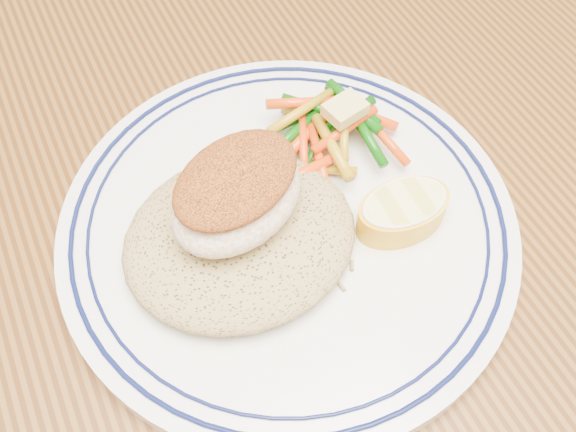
% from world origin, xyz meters
% --- Properties ---
extents(dining_table, '(1.50, 0.90, 0.75)m').
position_xyz_m(dining_table, '(0.00, 0.00, 0.65)').
color(dining_table, '#45260D').
rests_on(dining_table, ground).
extents(plate, '(0.29, 0.29, 0.02)m').
position_xyz_m(plate, '(-0.00, 0.02, 0.76)').
color(plate, white).
rests_on(plate, dining_table).
extents(rice_pilaf, '(0.14, 0.13, 0.03)m').
position_xyz_m(rice_pilaf, '(-0.03, 0.02, 0.78)').
color(rice_pilaf, olive).
rests_on(rice_pilaf, plate).
extents(fish_fillet, '(0.10, 0.09, 0.04)m').
position_xyz_m(fish_fillet, '(-0.03, 0.03, 0.81)').
color(fish_fillet, white).
rests_on(fish_fillet, rice_pilaf).
extents(vegetable_pile, '(0.10, 0.09, 0.03)m').
position_xyz_m(vegetable_pile, '(0.05, 0.07, 0.78)').
color(vegetable_pile, '#DE400B').
rests_on(vegetable_pile, plate).
extents(butter_pat, '(0.03, 0.02, 0.01)m').
position_xyz_m(butter_pat, '(0.06, 0.07, 0.80)').
color(butter_pat, '#DAC26A').
rests_on(butter_pat, vegetable_pile).
extents(lemon_wedge, '(0.06, 0.06, 0.02)m').
position_xyz_m(lemon_wedge, '(0.06, -0.01, 0.78)').
color(lemon_wedge, yellow).
rests_on(lemon_wedge, plate).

